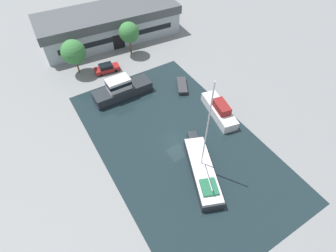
{
  "coord_description": "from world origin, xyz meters",
  "views": [
    {
      "loc": [
        -13.39,
        -19.2,
        29.43
      ],
      "look_at": [
        0.0,
        2.61,
        1.0
      ],
      "focal_mm": 28.0,
      "sensor_mm": 36.0,
      "label": 1
    }
  ],
  "objects_px": {
    "quay_tree_by_water": "(73,52)",
    "sailboat_moored": "(202,169)",
    "cabin_boat": "(219,110)",
    "small_dinghy": "(182,86)",
    "parked_car": "(107,68)",
    "motor_cruiser": "(122,89)",
    "warehouse_building": "(109,24)",
    "quay_tree_near_building": "(129,32)"
  },
  "relations": [
    {
      "from": "quay_tree_near_building",
      "to": "parked_car",
      "type": "bearing_deg",
      "value": -154.53
    },
    {
      "from": "quay_tree_near_building",
      "to": "small_dinghy",
      "type": "distance_m",
      "value": 15.04
    },
    {
      "from": "quay_tree_by_water",
      "to": "warehouse_building",
      "type": "bearing_deg",
      "value": 40.32
    },
    {
      "from": "warehouse_building",
      "to": "motor_cruiser",
      "type": "height_order",
      "value": "warehouse_building"
    },
    {
      "from": "quay_tree_near_building",
      "to": "small_dinghy",
      "type": "relative_size",
      "value": 1.46
    },
    {
      "from": "quay_tree_by_water",
      "to": "cabin_boat",
      "type": "relative_size",
      "value": 0.77
    },
    {
      "from": "warehouse_building",
      "to": "cabin_boat",
      "type": "bearing_deg",
      "value": -76.93
    },
    {
      "from": "quay_tree_by_water",
      "to": "parked_car",
      "type": "relative_size",
      "value": 1.37
    },
    {
      "from": "parked_car",
      "to": "small_dinghy",
      "type": "distance_m",
      "value": 14.46
    },
    {
      "from": "quay_tree_near_building",
      "to": "quay_tree_by_water",
      "type": "relative_size",
      "value": 1.01
    },
    {
      "from": "parked_car",
      "to": "sailboat_moored",
      "type": "distance_m",
      "value": 26.81
    },
    {
      "from": "warehouse_building",
      "to": "quay_tree_by_water",
      "type": "bearing_deg",
      "value": -135.66
    },
    {
      "from": "quay_tree_by_water",
      "to": "sailboat_moored",
      "type": "relative_size",
      "value": 0.44
    },
    {
      "from": "small_dinghy",
      "to": "cabin_boat",
      "type": "height_order",
      "value": "cabin_boat"
    },
    {
      "from": "small_dinghy",
      "to": "parked_car",
      "type": "bearing_deg",
      "value": -21.8
    },
    {
      "from": "parked_car",
      "to": "small_dinghy",
      "type": "bearing_deg",
      "value": 46.15
    },
    {
      "from": "warehouse_building",
      "to": "motor_cruiser",
      "type": "bearing_deg",
      "value": -103.97
    },
    {
      "from": "motor_cruiser",
      "to": "cabin_boat",
      "type": "height_order",
      "value": "motor_cruiser"
    },
    {
      "from": "parked_car",
      "to": "motor_cruiser",
      "type": "height_order",
      "value": "motor_cruiser"
    },
    {
      "from": "quay_tree_near_building",
      "to": "cabin_boat",
      "type": "height_order",
      "value": "quay_tree_near_building"
    },
    {
      "from": "quay_tree_by_water",
      "to": "sailboat_moored",
      "type": "xyz_separation_m",
      "value": [
        6.45,
        -29.27,
        -3.51
      ]
    },
    {
      "from": "small_dinghy",
      "to": "quay_tree_by_water",
      "type": "bearing_deg",
      "value": -16.43
    },
    {
      "from": "cabin_boat",
      "to": "sailboat_moored",
      "type": "bearing_deg",
      "value": -128.6
    },
    {
      "from": "warehouse_building",
      "to": "parked_car",
      "type": "distance_m",
      "value": 12.7
    },
    {
      "from": "quay_tree_by_water",
      "to": "small_dinghy",
      "type": "bearing_deg",
      "value": -44.64
    },
    {
      "from": "small_dinghy",
      "to": "quay_tree_near_building",
      "type": "bearing_deg",
      "value": -50.54
    },
    {
      "from": "parked_car",
      "to": "quay_tree_by_water",
      "type": "bearing_deg",
      "value": -113.28
    },
    {
      "from": "parked_car",
      "to": "sailboat_moored",
      "type": "xyz_separation_m",
      "value": [
        1.96,
        -26.74,
        -0.06
      ]
    },
    {
      "from": "small_dinghy",
      "to": "motor_cruiser",
      "type": "bearing_deg",
      "value": 7.67
    },
    {
      "from": "warehouse_building",
      "to": "sailboat_moored",
      "type": "distance_m",
      "value": 38.14
    },
    {
      "from": "sailboat_moored",
      "to": "motor_cruiser",
      "type": "distance_m",
      "value": 19.44
    },
    {
      "from": "quay_tree_near_building",
      "to": "motor_cruiser",
      "type": "relative_size",
      "value": 0.66
    },
    {
      "from": "warehouse_building",
      "to": "quay_tree_near_building",
      "type": "relative_size",
      "value": 4.53
    },
    {
      "from": "warehouse_building",
      "to": "quay_tree_by_water",
      "type": "distance_m",
      "value": 13.37
    },
    {
      "from": "small_dinghy",
      "to": "sailboat_moored",
      "type": "bearing_deg",
      "value": 93.13
    },
    {
      "from": "quay_tree_near_building",
      "to": "sailboat_moored",
      "type": "xyz_separation_m",
      "value": [
        -4.52,
        -29.83,
        -3.83
      ]
    },
    {
      "from": "warehouse_building",
      "to": "quay_tree_near_building",
      "type": "distance_m",
      "value": 8.25
    },
    {
      "from": "warehouse_building",
      "to": "motor_cruiser",
      "type": "relative_size",
      "value": 2.99
    },
    {
      "from": "motor_cruiser",
      "to": "small_dinghy",
      "type": "bearing_deg",
      "value": -110.23
    },
    {
      "from": "motor_cruiser",
      "to": "cabin_boat",
      "type": "distance_m",
      "value": 16.34
    },
    {
      "from": "quay_tree_by_water",
      "to": "sailboat_moored",
      "type": "distance_m",
      "value": 30.18
    },
    {
      "from": "warehouse_building",
      "to": "quay_tree_by_water",
      "type": "height_order",
      "value": "quay_tree_by_water"
    }
  ]
}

